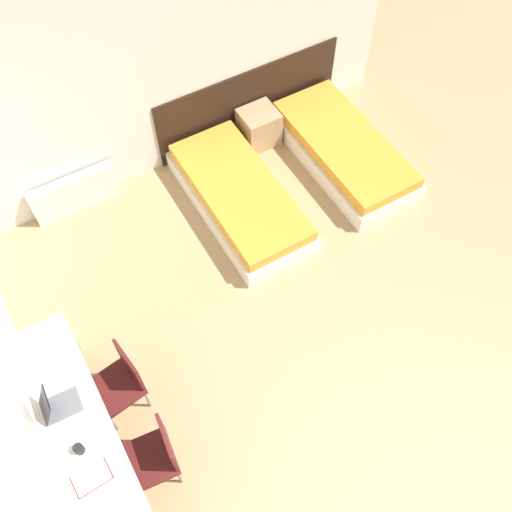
{
  "coord_description": "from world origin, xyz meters",
  "views": [
    {
      "loc": [
        -1.57,
        -0.15,
        5.43
      ],
      "look_at": [
        0.0,
        2.53,
        0.55
      ],
      "focal_mm": 40.0,
      "sensor_mm": 36.0,
      "label": 1
    }
  ],
  "objects_px": {
    "bed_near_door": "(343,150)",
    "laptop": "(56,406)",
    "chair_near_laptop": "(120,381)",
    "nightstand": "(259,127)",
    "bed_near_window": "(240,197)",
    "chair_near_notebook": "(155,455)"
  },
  "relations": [
    {
      "from": "bed_near_window",
      "to": "laptop",
      "type": "bearing_deg",
      "value": -148.68
    },
    {
      "from": "nightstand",
      "to": "laptop",
      "type": "relative_size",
      "value": 1.48
    },
    {
      "from": "chair_near_notebook",
      "to": "bed_near_door",
      "type": "bearing_deg",
      "value": 38.83
    },
    {
      "from": "bed_near_window",
      "to": "laptop",
      "type": "height_order",
      "value": "laptop"
    },
    {
      "from": "nightstand",
      "to": "chair_near_laptop",
      "type": "distance_m",
      "value": 3.65
    },
    {
      "from": "bed_near_window",
      "to": "chair_near_laptop",
      "type": "relative_size",
      "value": 2.33
    },
    {
      "from": "bed_near_door",
      "to": "nightstand",
      "type": "height_order",
      "value": "nightstand"
    },
    {
      "from": "bed_near_window",
      "to": "chair_near_notebook",
      "type": "height_order",
      "value": "chair_near_notebook"
    },
    {
      "from": "bed_near_door",
      "to": "chair_near_laptop",
      "type": "bearing_deg",
      "value": -157.14
    },
    {
      "from": "chair_near_laptop",
      "to": "bed_near_window",
      "type": "bearing_deg",
      "value": 27.93
    },
    {
      "from": "chair_near_laptop",
      "to": "chair_near_notebook",
      "type": "relative_size",
      "value": 1.0
    },
    {
      "from": "chair_near_notebook",
      "to": "laptop",
      "type": "height_order",
      "value": "laptop"
    },
    {
      "from": "bed_near_door",
      "to": "chair_near_laptop",
      "type": "relative_size",
      "value": 2.33
    },
    {
      "from": "laptop",
      "to": "chair_near_notebook",
      "type": "bearing_deg",
      "value": -47.98
    },
    {
      "from": "chair_near_laptop",
      "to": "laptop",
      "type": "xyz_separation_m",
      "value": [
        -0.53,
        -0.09,
        0.36
      ]
    },
    {
      "from": "chair_near_laptop",
      "to": "chair_near_notebook",
      "type": "distance_m",
      "value": 0.75
    },
    {
      "from": "bed_near_door",
      "to": "laptop",
      "type": "xyz_separation_m",
      "value": [
        -4.08,
        -1.59,
        0.66
      ]
    },
    {
      "from": "bed_near_window",
      "to": "nightstand",
      "type": "height_order",
      "value": "nightstand"
    },
    {
      "from": "laptop",
      "to": "chair_near_laptop",
      "type": "bearing_deg",
      "value": 12.9
    },
    {
      "from": "bed_near_window",
      "to": "chair_near_notebook",
      "type": "xyz_separation_m",
      "value": [
        -2.08,
        -2.25,
        0.29
      ]
    },
    {
      "from": "bed_near_door",
      "to": "chair_near_laptop",
      "type": "distance_m",
      "value": 3.87
    },
    {
      "from": "chair_near_laptop",
      "to": "laptop",
      "type": "relative_size",
      "value": 2.68
    }
  ]
}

